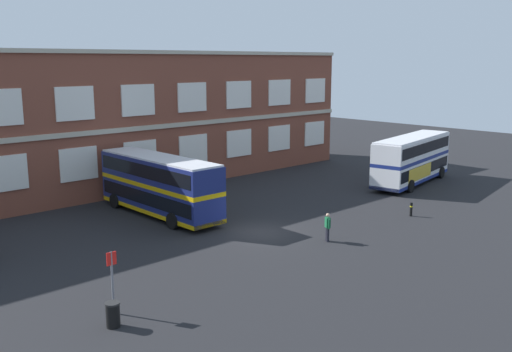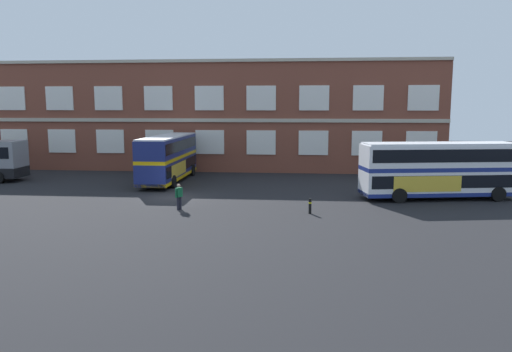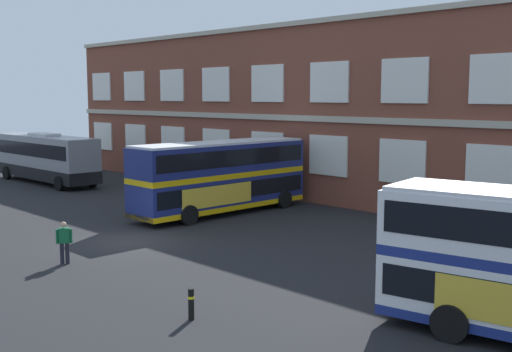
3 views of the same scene
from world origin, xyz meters
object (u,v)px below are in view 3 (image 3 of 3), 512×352
double_decker_near (221,176)px  touring_coach (45,158)px  waiting_passenger (64,241)px  safety_bollard_east (191,304)px

double_decker_near → touring_coach: 19.02m
waiting_passenger → safety_bollard_east: waiting_passenger is taller
double_decker_near → touring_coach: bearing=-176.3°
touring_coach → waiting_passenger: bearing=-24.3°
waiting_passenger → safety_bollard_east: size_ratio=1.79×
waiting_passenger → safety_bollard_east: (8.43, -0.33, -0.44)m
touring_coach → safety_bollard_east: 33.10m
touring_coach → safety_bollard_east: touring_coach is taller
double_decker_near → waiting_passenger: double_decker_near is taller
waiting_passenger → double_decker_near: bearing=108.6°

